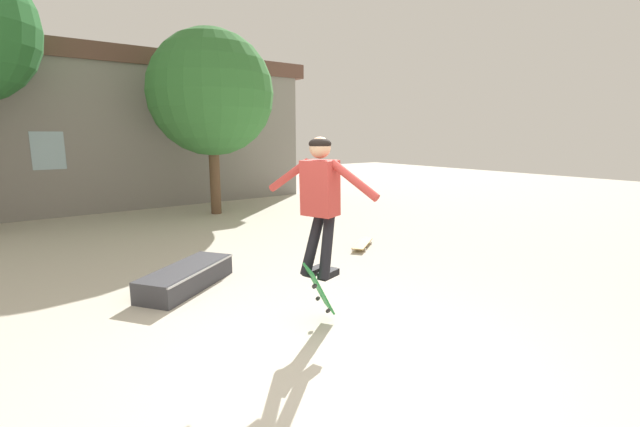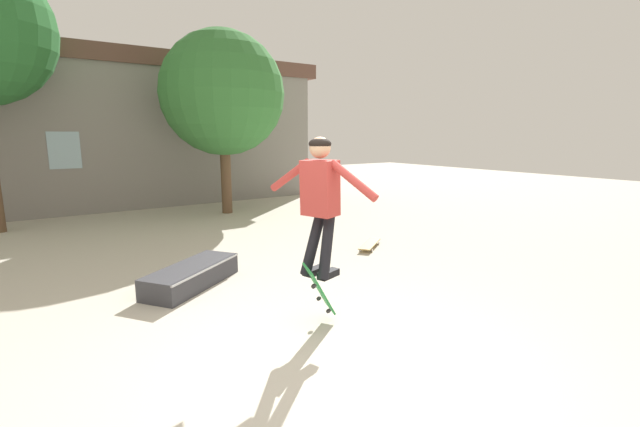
{
  "view_description": "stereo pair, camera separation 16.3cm",
  "coord_description": "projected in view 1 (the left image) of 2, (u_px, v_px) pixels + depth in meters",
  "views": [
    {
      "loc": [
        -2.14,
        -2.74,
        2.02
      ],
      "look_at": [
        0.37,
        0.6,
        1.25
      ],
      "focal_mm": 24.0,
      "sensor_mm": 36.0,
      "label": 1
    },
    {
      "loc": [
        -2.01,
        -2.83,
        2.02
      ],
      "look_at": [
        0.37,
        0.6,
        1.25
      ],
      "focal_mm": 24.0,
      "sensor_mm": 36.0,
      "label": 2
    }
  ],
  "objects": [
    {
      "name": "skateboard_resting",
      "position": [
        362.0,
        243.0,
        7.75
      ],
      "size": [
        0.82,
        0.67,
        0.08
      ],
      "rotation": [
        0.0,
        0.0,
        0.61
      ],
      "color": "#AD894C",
      "rests_on": "ground_plane"
    },
    {
      "name": "tree_right",
      "position": [
        211.0,
        93.0,
        10.53
      ],
      "size": [
        3.06,
        3.06,
        4.55
      ],
      "color": "brown",
      "rests_on": "ground_plane"
    },
    {
      "name": "skater",
      "position": [
        320.0,
        195.0,
        4.22
      ],
      "size": [
        0.47,
        1.27,
        1.41
      ],
      "rotation": [
        0.0,
        0.0,
        0.31
      ],
      "color": "#B23833"
    },
    {
      "name": "building_backdrop",
      "position": [
        96.0,
        126.0,
        10.9
      ],
      "size": [
        12.5,
        0.52,
        5.3
      ],
      "color": "gray",
      "rests_on": "ground_plane"
    },
    {
      "name": "skateboard_flipping",
      "position": [
        320.0,
        290.0,
        4.45
      ],
      "size": [
        0.49,
        0.43,
        0.71
      ],
      "rotation": [
        0.0,
        0.0,
        0.49
      ],
      "color": "#237F38"
    },
    {
      "name": "skate_ledge",
      "position": [
        187.0,
        277.0,
        5.7
      ],
      "size": [
        1.52,
        1.3,
        0.29
      ],
      "rotation": [
        0.0,
        0.0,
        0.61
      ],
      "color": "#38383D",
      "rests_on": "ground_plane"
    },
    {
      "name": "ground_plane",
      "position": [
        328.0,
        366.0,
        3.79
      ],
      "size": [
        40.0,
        40.0,
        0.0
      ],
      "primitive_type": "plane",
      "color": "beige"
    }
  ]
}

